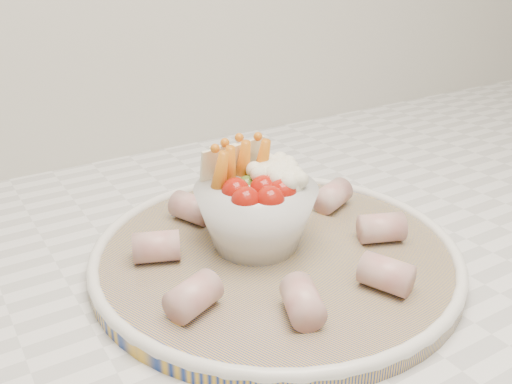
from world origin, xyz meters
TOP-DOWN VIEW (x-y plane):
  - serving_platter at (0.08, 1.38)m, footprint 0.48×0.48m
  - veggie_bowl at (0.07, 1.40)m, footprint 0.12×0.12m
  - cured_meat_rolls at (0.08, 1.38)m, footprint 0.28×0.28m

SIDE VIEW (x-z plane):
  - serving_platter at x=0.08m, z-range 0.92..0.94m
  - cured_meat_rolls at x=0.08m, z-range 0.94..0.97m
  - veggie_bowl at x=0.07m, z-range 0.92..1.03m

